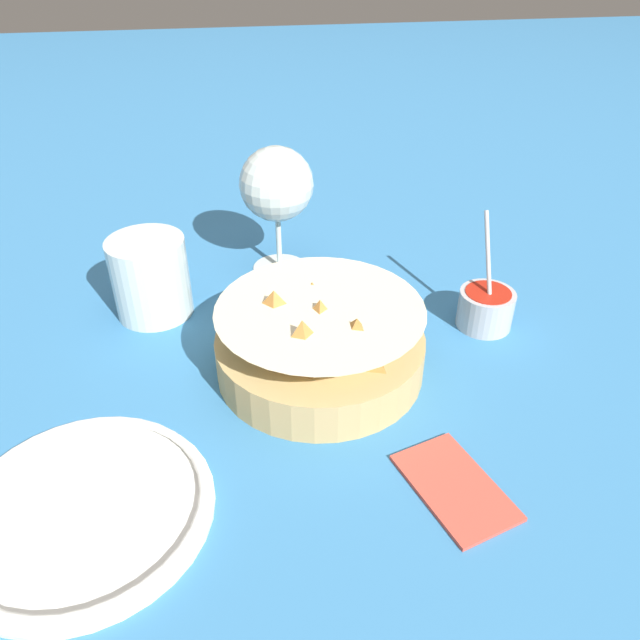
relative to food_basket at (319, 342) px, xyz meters
The scene contains 7 objects.
ground_plane 0.05m from the food_basket, 40.02° to the left, with size 4.00×4.00×0.00m, color teal.
food_basket is the anchor object (origin of this frame).
sauce_cup 0.21m from the food_basket, 74.87° to the right, with size 0.08×0.06×0.13m.
wine_glass 0.24m from the food_basket, ahead, with size 0.09×0.09×0.17m.
beer_mug 0.23m from the food_basket, 51.38° to the left, with size 0.13×0.09×0.10m.
side_plate 0.27m from the food_basket, 125.48° to the left, with size 0.21×0.21×0.01m.
napkin 0.20m from the food_basket, 152.38° to the right, with size 0.12×0.09×0.01m.
Camera 1 is at (-0.53, 0.06, 0.42)m, focal length 35.00 mm.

